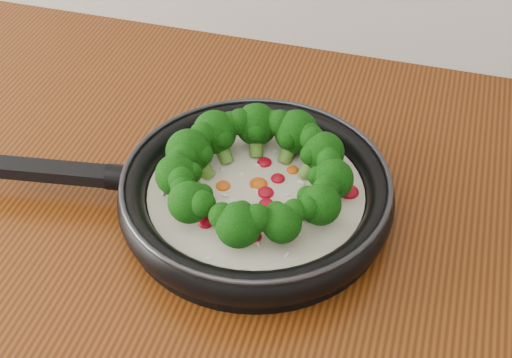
# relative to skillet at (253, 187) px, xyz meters

# --- Properties ---
(skillet) EXTENTS (0.51, 0.35, 0.09)m
(skillet) POSITION_rel_skillet_xyz_m (0.00, 0.00, 0.00)
(skillet) COLOR black
(skillet) RESTS_ON counter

